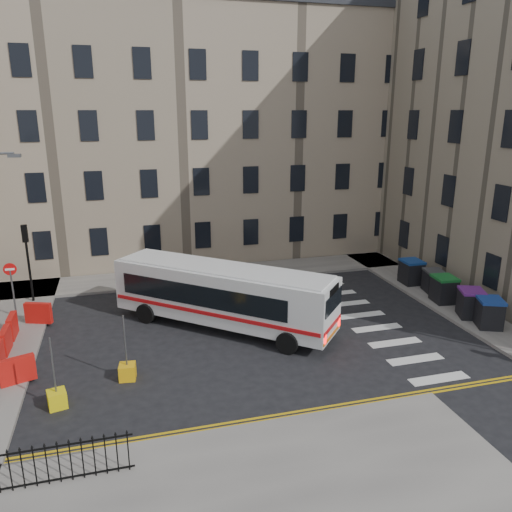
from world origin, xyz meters
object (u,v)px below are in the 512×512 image
wheelie_bin_e (411,272)px  wheelie_bin_d (433,281)px  bus (222,294)px  wheelie_bin_b (471,303)px  wheelie_bin_c (444,289)px  bollard_chevron (127,372)px  wheelie_bin_a (489,313)px  bollard_yellow (57,399)px

wheelie_bin_e → wheelie_bin_d: bearing=-72.4°
bus → wheelie_bin_b: size_ratio=6.10×
wheelie_bin_c → bollard_chevron: 16.59m
bus → wheelie_bin_a: bearing=-65.5°
wheelie_bin_b → wheelie_bin_a: bearing=-65.9°
bus → bollard_yellow: bearing=167.5°
wheelie_bin_e → bollard_yellow: size_ratio=2.32×
bollard_yellow → bollard_chevron: 2.70m
bollard_yellow → bollard_chevron: same height
wheelie_bin_e → bollard_chevron: 17.46m
bus → wheelie_bin_e: bus is taller
wheelie_bin_b → wheelie_bin_c: bearing=112.5°
wheelie_bin_b → bollard_chevron: (-16.25, -1.38, -0.55)m
wheelie_bin_a → wheelie_bin_e: wheelie_bin_e is taller
wheelie_bin_d → bollard_chevron: (-16.63, -4.98, -0.47)m
bollard_yellow → wheelie_bin_a: bearing=4.4°
bus → wheelie_bin_b: bearing=-60.0°
wheelie_bin_d → bollard_yellow: 20.02m
wheelie_bin_a → bollard_yellow: wheelie_bin_a is taller
bus → bollard_yellow: size_ratio=15.91×
wheelie_bin_e → bollard_yellow: (-18.57, -7.78, -0.55)m
wheelie_bin_a → bollard_yellow: size_ratio=2.58×
wheelie_bin_a → bollard_chevron: 16.31m
bus → bollard_chevron: 5.98m
wheelie_bin_c → bollard_chevron: (-16.22, -3.45, -0.54)m
bus → wheelie_bin_d: bus is taller
wheelie_bin_a → bollard_chevron: bearing=-157.1°
wheelie_bin_d → wheelie_bin_e: 1.57m
wheelie_bin_a → wheelie_bin_d: wheelie_bin_a is taller
wheelie_bin_d → bollard_yellow: (-19.00, -6.27, -0.47)m
wheelie_bin_a → wheelie_bin_d: 4.84m
wheelie_bin_c → bollard_yellow: 19.19m
wheelie_bin_c → bollard_yellow: size_ratio=2.30×
wheelie_bin_a → wheelie_bin_b: bearing=114.7°
wheelie_bin_a → bollard_yellow: 18.74m
bus → wheelie_bin_c: (11.74, -0.28, -0.82)m
bus → wheelie_bin_d: bearing=-42.8°
wheelie_bin_b → wheelie_bin_d: (0.38, 3.60, -0.08)m
wheelie_bin_c → wheelie_bin_d: bearing=81.5°
wheelie_bin_e → bollard_yellow: wheelie_bin_e is taller
bollard_chevron → wheelie_bin_e: bearing=21.8°
bus → wheelie_bin_a: 12.38m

